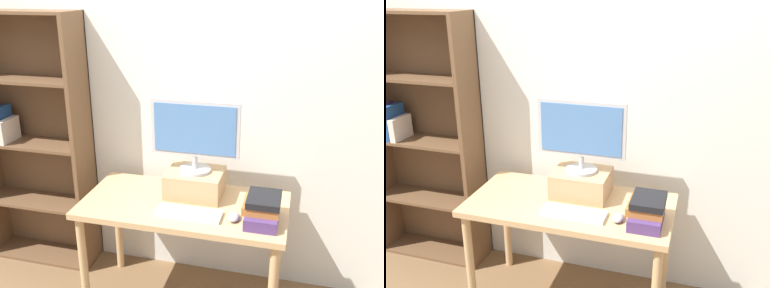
# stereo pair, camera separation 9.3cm
# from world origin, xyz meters

# --- Properties ---
(back_wall) EXTENTS (7.00, 0.08, 2.60)m
(back_wall) POSITION_xyz_m (0.00, 0.43, 1.30)
(back_wall) COLOR silver
(back_wall) RESTS_ON ground_plane
(desk) EXTENTS (1.22, 0.61, 0.73)m
(desk) POSITION_xyz_m (0.00, 0.00, 0.64)
(desk) COLOR tan
(desk) RESTS_ON ground_plane
(bookshelf_unit) EXTENTS (0.83, 0.28, 1.80)m
(bookshelf_unit) POSITION_xyz_m (-1.21, 0.28, 0.92)
(bookshelf_unit) COLOR brown
(bookshelf_unit) RESTS_ON ground_plane
(riser_box) EXTENTS (0.34, 0.28, 0.16)m
(riser_box) POSITION_xyz_m (0.04, 0.12, 0.81)
(riser_box) COLOR tan
(riser_box) RESTS_ON desk
(computer_monitor) EXTENTS (0.53, 0.19, 0.44)m
(computer_monitor) POSITION_xyz_m (0.04, 0.12, 1.13)
(computer_monitor) COLOR #B7B7BA
(computer_monitor) RESTS_ON riser_box
(keyboard) EXTENTS (0.37, 0.13, 0.02)m
(keyboard) POSITION_xyz_m (0.07, -0.14, 0.74)
(keyboard) COLOR silver
(keyboard) RESTS_ON desk
(computer_mouse) EXTENTS (0.06, 0.10, 0.04)m
(computer_mouse) POSITION_xyz_m (0.32, -0.13, 0.75)
(computer_mouse) COLOR #99999E
(computer_mouse) RESTS_ON desk
(book_stack) EXTENTS (0.20, 0.26, 0.15)m
(book_stack) POSITION_xyz_m (0.47, -0.10, 0.80)
(book_stack) COLOR #4C336B
(book_stack) RESTS_ON desk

